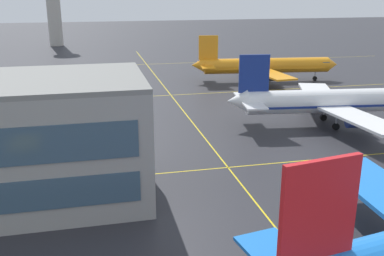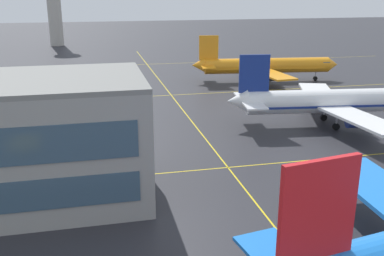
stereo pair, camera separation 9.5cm
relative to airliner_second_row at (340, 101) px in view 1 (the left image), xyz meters
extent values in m
cube|color=red|center=(-27.09, -42.77, 5.45)|extent=(5.17, 1.24, 6.47)
cube|color=blue|center=(-28.16, -39.67, 0.81)|extent=(4.33, 6.10, 0.26)
cylinder|color=white|center=(0.53, -0.07, 0.07)|extent=(32.39, 7.74, 3.82)
cone|color=white|center=(-17.02, 2.10, 0.47)|extent=(3.64, 4.00, 3.63)
cube|color=navy|center=(-14.43, 1.78, 4.79)|extent=(4.83, 0.95, 6.03)
cube|color=white|center=(-15.30, -1.15, 0.47)|extent=(3.83, 5.58, 0.24)
cube|color=white|center=(-14.56, 4.84, 0.47)|extent=(3.83, 5.58, 0.24)
cube|color=white|center=(-1.51, -8.42, -0.53)|extent=(6.51, 15.47, 0.40)
cube|color=white|center=(0.59, 8.54, -0.53)|extent=(9.86, 15.95, 0.40)
cylinder|color=navy|center=(0.09, -5.28, -1.84)|extent=(3.65, 2.51, 2.11)
cylinder|color=navy|center=(1.38, 5.10, -1.84)|extent=(3.65, 2.51, 2.11)
cube|color=navy|center=(0.53, -0.07, -0.41)|extent=(29.84, 7.46, 0.36)
cylinder|color=#99999E|center=(-1.78, -2.41, -2.39)|extent=(0.28, 0.28, 1.66)
cylinder|color=black|center=(-1.78, -2.41, -3.50)|extent=(1.15, 0.58, 1.11)
cylinder|color=#99999E|center=(-1.14, 2.77, -2.39)|extent=(0.28, 0.28, 1.66)
cylinder|color=black|center=(-1.14, 2.77, -3.50)|extent=(1.15, 0.58, 1.11)
cylinder|color=orange|center=(1.82, 36.33, -0.17)|extent=(30.47, 7.19, 3.59)
cone|color=orange|center=(18.06, 34.37, -0.17)|extent=(2.86, 3.79, 3.52)
cone|color=orange|center=(-14.70, 38.32, 0.21)|extent=(3.41, 3.75, 3.41)
cube|color=orange|center=(-12.26, 38.03, 4.27)|extent=(4.55, 0.88, 5.67)
cube|color=orange|center=(-13.07, 35.27, 0.21)|extent=(3.59, 5.24, 0.23)
cube|color=orange|center=(-12.39, 40.90, 0.21)|extent=(3.59, 5.24, 0.23)
cube|color=orange|center=(-0.08, 28.46, -0.74)|extent=(6.16, 14.57, 0.38)
cube|color=orange|center=(1.85, 44.42, -0.74)|extent=(9.24, 15.01, 0.38)
cylinder|color=#333338|center=(1.42, 31.42, -1.97)|extent=(3.43, 2.36, 1.99)
cylinder|color=#333338|center=(2.60, 41.19, -1.97)|extent=(3.43, 2.36, 1.99)
cube|color=#385166|center=(15.90, 34.63, 0.35)|extent=(2.09, 3.49, 0.66)
cube|color=orange|center=(1.82, 36.33, -0.62)|extent=(28.07, 6.94, 0.34)
cylinder|color=#99999E|center=(14.03, 34.86, -2.49)|extent=(0.26, 0.26, 1.56)
cylinder|color=black|center=(14.03, 34.86, -3.53)|extent=(1.08, 0.55, 1.04)
cylinder|color=#99999E|center=(-0.35, 34.11, -2.49)|extent=(0.26, 0.26, 1.56)
cylinder|color=black|center=(-0.35, 34.11, -3.53)|extent=(1.08, 0.55, 1.04)
cylinder|color=#99999E|center=(0.24, 39.00, -2.49)|extent=(0.26, 0.26, 1.56)
cylinder|color=black|center=(0.24, 39.00, -3.53)|extent=(1.08, 0.55, 1.04)
cube|color=yellow|center=(-23.24, -13.52, -4.05)|extent=(153.15, 0.20, 0.01)
cube|color=yellow|center=(-23.24, 27.21, -4.05)|extent=(153.15, 0.20, 0.01)
cube|color=yellow|center=(-23.24, 67.93, -4.05)|extent=(153.15, 0.20, 0.01)
cube|color=yellow|center=(-23.24, 6.84, -4.05)|extent=(0.20, 179.20, 0.01)
camera|label=1|loc=(-39.30, -63.48, 17.74)|focal=41.66mm
camera|label=2|loc=(-39.21, -63.51, 17.74)|focal=41.66mm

